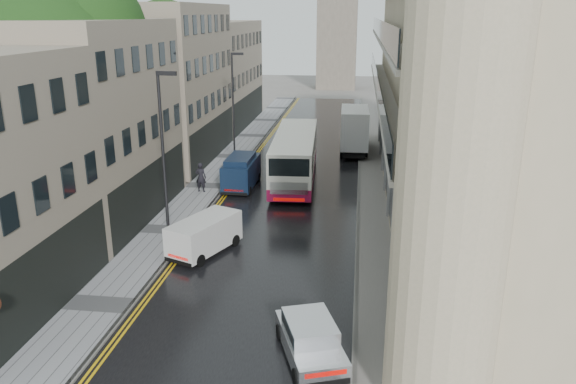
% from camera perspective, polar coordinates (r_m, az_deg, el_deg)
% --- Properties ---
extents(road, '(9.00, 85.00, 0.02)m').
position_cam_1_polar(road, '(37.91, 0.32, 0.20)').
color(road, black).
rests_on(road, ground).
extents(left_sidewalk, '(2.70, 85.00, 0.12)m').
position_cam_1_polar(left_sidewalk, '(39.01, -8.24, 0.59)').
color(left_sidewalk, gray).
rests_on(left_sidewalk, ground).
extents(right_sidewalk, '(1.80, 85.00, 0.12)m').
position_cam_1_polar(right_sidewalk, '(37.66, 8.50, -0.05)').
color(right_sidewalk, slate).
rests_on(right_sidewalk, ground).
extents(old_shop_row, '(4.50, 56.00, 12.00)m').
position_cam_1_polar(old_shop_row, '(41.16, -12.59, 9.73)').
color(old_shop_row, gray).
rests_on(old_shop_row, ground).
extents(modern_block, '(8.00, 40.00, 14.00)m').
position_cam_1_polar(modern_block, '(35.16, 17.18, 9.71)').
color(modern_block, '#BDAA8C').
rests_on(modern_block, ground).
extents(tree_near, '(10.56, 10.56, 13.89)m').
position_cam_1_polar(tree_near, '(33.33, -23.50, 8.54)').
color(tree_near, black).
rests_on(tree_near, ground).
extents(tree_far, '(9.24, 9.24, 12.46)m').
position_cam_1_polar(tree_far, '(44.88, -14.69, 10.52)').
color(tree_far, black).
rests_on(tree_far, ground).
extents(cream_bus, '(3.41, 12.25, 3.31)m').
position_cam_1_polar(cream_bus, '(36.76, -1.58, 2.33)').
color(cream_bus, white).
rests_on(cream_bus, road).
extents(white_lorry, '(2.41, 7.47, 3.89)m').
position_cam_1_polar(white_lorry, '(46.37, 5.49, 5.88)').
color(white_lorry, silver).
rests_on(white_lorry, road).
extents(silver_hatchback, '(2.92, 4.25, 1.46)m').
position_cam_1_polar(silver_hatchback, '(18.70, 0.94, -17.16)').
color(silver_hatchback, '#B5B7BA').
rests_on(silver_hatchback, road).
extents(white_van, '(3.19, 4.41, 1.83)m').
position_cam_1_polar(white_van, '(27.68, -11.62, -4.96)').
color(white_van, silver).
rests_on(white_van, road).
extents(navy_van, '(1.88, 4.62, 2.35)m').
position_cam_1_polar(navy_van, '(36.99, -6.57, 1.54)').
color(navy_van, black).
rests_on(navy_van, road).
extents(pedestrian, '(0.76, 0.54, 1.98)m').
position_cam_1_polar(pedestrian, '(37.41, -8.85, 1.50)').
color(pedestrian, black).
rests_on(pedestrian, left_sidewalk).
extents(lamp_post_near, '(1.00, 0.30, 8.73)m').
position_cam_1_polar(lamp_post_near, '(27.89, -12.51, 2.86)').
color(lamp_post_near, black).
rests_on(lamp_post_near, left_sidewalk).
extents(lamp_post_far, '(0.95, 0.22, 8.43)m').
position_cam_1_polar(lamp_post_far, '(44.21, -5.58, 8.42)').
color(lamp_post_far, black).
rests_on(lamp_post_far, left_sidewalk).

